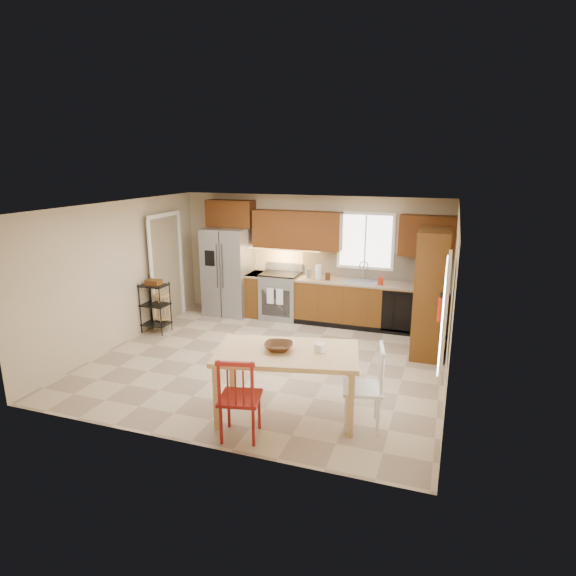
% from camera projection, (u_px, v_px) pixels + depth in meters
% --- Properties ---
extents(floor, '(5.50, 5.50, 0.00)m').
position_uv_depth(floor, '(267.00, 361.00, 7.83)').
color(floor, tan).
rests_on(floor, ground).
extents(ceiling, '(5.50, 5.00, 0.02)m').
position_uv_depth(ceiling, '(266.00, 206.00, 7.19)').
color(ceiling, silver).
rests_on(ceiling, ground).
extents(wall_back, '(5.50, 0.02, 2.50)m').
position_uv_depth(wall_back, '(311.00, 257.00, 9.80)').
color(wall_back, '#CCB793').
rests_on(wall_back, ground).
extents(wall_front, '(5.50, 0.02, 2.50)m').
position_uv_depth(wall_front, '(183.00, 342.00, 5.23)').
color(wall_front, '#CCB793').
rests_on(wall_front, ground).
extents(wall_left, '(0.02, 5.00, 2.50)m').
position_uv_depth(wall_left, '(120.00, 274.00, 8.38)').
color(wall_left, '#CCB793').
rests_on(wall_left, ground).
extents(wall_right, '(0.02, 5.00, 2.50)m').
position_uv_depth(wall_right, '(451.00, 303.00, 6.65)').
color(wall_right, '#CCB793').
rests_on(wall_right, ground).
extents(refrigerator, '(0.92, 0.75, 1.82)m').
position_uv_depth(refrigerator, '(228.00, 271.00, 10.08)').
color(refrigerator, gray).
rests_on(refrigerator, floor).
extents(range_stove, '(0.76, 0.63, 0.92)m').
position_uv_depth(range_stove, '(281.00, 296.00, 9.89)').
color(range_stove, gray).
rests_on(range_stove, floor).
extents(base_cabinet_narrow, '(0.30, 0.60, 0.90)m').
position_uv_depth(base_cabinet_narrow, '(256.00, 294.00, 10.08)').
color(base_cabinet_narrow, '#5F3511').
rests_on(base_cabinet_narrow, floor).
extents(base_cabinet_run, '(2.92, 0.60, 0.90)m').
position_uv_depth(base_cabinet_run, '(370.00, 305.00, 9.33)').
color(base_cabinet_run, '#5F3511').
rests_on(base_cabinet_run, floor).
extents(dishwasher, '(0.60, 0.02, 0.78)m').
position_uv_depth(dishwasher, '(398.00, 312.00, 8.89)').
color(dishwasher, black).
rests_on(dishwasher, floor).
extents(backsplash, '(2.92, 0.03, 0.55)m').
position_uv_depth(backsplash, '(374.00, 265.00, 9.40)').
color(backsplash, beige).
rests_on(backsplash, wall_back).
extents(upper_over_fridge, '(1.00, 0.35, 0.55)m').
position_uv_depth(upper_over_fridge, '(231.00, 213.00, 9.95)').
color(upper_over_fridge, '#5A2B0F').
rests_on(upper_over_fridge, wall_back).
extents(upper_left_block, '(1.80, 0.35, 0.75)m').
position_uv_depth(upper_left_block, '(297.00, 230.00, 9.57)').
color(upper_left_block, '#5A2B0F').
rests_on(upper_left_block, wall_back).
extents(upper_right_block, '(1.00, 0.35, 0.75)m').
position_uv_depth(upper_right_block, '(427.00, 236.00, 8.79)').
color(upper_right_block, '#5A2B0F').
rests_on(upper_right_block, wall_back).
extents(window_back, '(1.12, 0.04, 1.12)m').
position_uv_depth(window_back, '(366.00, 241.00, 9.33)').
color(window_back, white).
rests_on(window_back, wall_back).
extents(sink, '(0.62, 0.46, 0.16)m').
position_uv_depth(sink, '(361.00, 284.00, 9.28)').
color(sink, gray).
rests_on(sink, base_cabinet_run).
extents(undercab_glow, '(1.60, 0.30, 0.01)m').
position_uv_depth(undercab_glow, '(283.00, 249.00, 9.74)').
color(undercab_glow, '#FFBF66').
rests_on(undercab_glow, wall_back).
extents(soap_bottle, '(0.09, 0.09, 0.19)m').
position_uv_depth(soap_bottle, '(381.00, 280.00, 9.03)').
color(soap_bottle, '#B8230C').
rests_on(soap_bottle, base_cabinet_run).
extents(paper_towel, '(0.12, 0.12, 0.28)m').
position_uv_depth(paper_towel, '(318.00, 272.00, 9.45)').
color(paper_towel, white).
rests_on(paper_towel, base_cabinet_run).
extents(canister_steel, '(0.11, 0.11, 0.18)m').
position_uv_depth(canister_steel, '(309.00, 274.00, 9.53)').
color(canister_steel, gray).
rests_on(canister_steel, base_cabinet_run).
extents(canister_wood, '(0.10, 0.10, 0.14)m').
position_uv_depth(canister_wood, '(328.00, 277.00, 9.38)').
color(canister_wood, '#4A2713').
rests_on(canister_wood, base_cabinet_run).
extents(pantry, '(0.50, 0.95, 2.10)m').
position_uv_depth(pantry, '(431.00, 293.00, 7.90)').
color(pantry, '#5F3511').
rests_on(pantry, floor).
extents(fire_extinguisher, '(0.12, 0.12, 0.36)m').
position_uv_depth(fire_extinguisher, '(442.00, 310.00, 6.86)').
color(fire_extinguisher, '#B8230C').
rests_on(fire_extinguisher, wall_right).
extents(window_right, '(0.04, 1.02, 1.32)m').
position_uv_depth(window_right, '(445.00, 313.00, 5.57)').
color(window_right, white).
rests_on(window_right, wall_right).
extents(doorway, '(0.04, 0.95, 2.10)m').
position_uv_depth(doorway, '(166.00, 270.00, 9.59)').
color(doorway, '#8C7A59').
rests_on(doorway, wall_left).
extents(dining_table, '(1.93, 1.34, 0.86)m').
position_uv_depth(dining_table, '(287.00, 384.00, 6.08)').
color(dining_table, tan).
rests_on(dining_table, floor).
extents(chair_red, '(0.58, 0.58, 1.04)m').
position_uv_depth(chair_red, '(240.00, 396.00, 5.57)').
color(chair_red, maroon).
rests_on(chair_red, floor).
extents(chair_white, '(0.58, 0.58, 1.04)m').
position_uv_depth(chair_white, '(362.00, 387.00, 5.80)').
color(chair_white, white).
rests_on(chair_white, floor).
extents(table_bowl, '(0.42, 0.42, 0.09)m').
position_uv_depth(table_bowl, '(279.00, 350.00, 6.00)').
color(table_bowl, '#4A2713').
rests_on(table_bowl, dining_table).
extents(table_jar, '(0.17, 0.17, 0.17)m').
position_uv_depth(table_jar, '(319.00, 349.00, 5.94)').
color(table_jar, white).
rests_on(table_jar, dining_table).
extents(bar_stool, '(0.44, 0.44, 0.69)m').
position_uv_depth(bar_stool, '(163.00, 311.00, 9.29)').
color(bar_stool, tan).
rests_on(bar_stool, floor).
extents(utility_cart, '(0.49, 0.38, 0.97)m').
position_uv_depth(utility_cart, '(155.00, 307.00, 9.06)').
color(utility_cart, black).
rests_on(utility_cart, floor).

